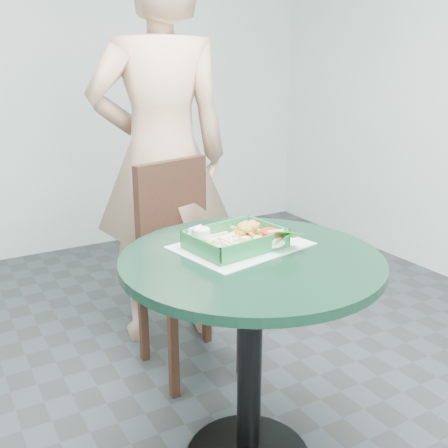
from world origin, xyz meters
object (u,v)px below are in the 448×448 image
diner_person (160,116)px  sauce_ramekin (203,237)px  dining_chair (182,252)px  crab_sandwich (251,236)px  food_basket (235,249)px  cafe_table (250,311)px

diner_person → sauce_ramekin: size_ratio=40.10×
dining_chair → sauce_ramekin: size_ratio=16.94×
diner_person → crab_sandwich: 0.94m
sauce_ramekin → dining_chair: bearing=71.6°
diner_person → food_basket: bearing=93.4°
food_basket → sauce_ramekin: bearing=138.2°
dining_chair → crab_sandwich: size_ratio=8.33×
cafe_table → dining_chair: bearing=82.3°
dining_chair → cafe_table: bearing=-113.1°
food_basket → sauce_ramekin: (-0.08, 0.07, 0.03)m
cafe_table → dining_chair: (0.10, 0.71, -0.05)m
crab_sandwich → sauce_ramekin: bearing=156.4°
cafe_table → crab_sandwich: (0.06, 0.09, 0.22)m
food_basket → sauce_ramekin: size_ratio=5.20×
diner_person → cafe_table: bearing=94.6°
dining_chair → food_basket: size_ratio=3.26×
dining_chair → food_basket: dining_chair is taller
cafe_table → dining_chair: dining_chair is taller
cafe_table → dining_chair: size_ratio=0.88×
dining_chair → diner_person: 0.63m
dining_chair → crab_sandwich: bearing=-109.0°
dining_chair → diner_person: bearing=67.0°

